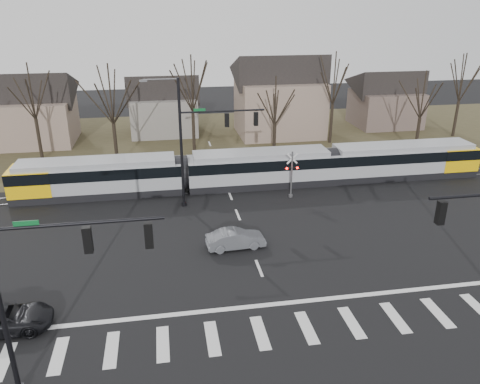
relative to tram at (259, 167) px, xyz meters
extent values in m
plane|color=black|center=(-2.89, -16.00, -1.72)|extent=(140.00, 140.00, 0.00)
cube|color=#38331E|center=(-2.89, 16.00, -1.71)|extent=(140.00, 28.00, 0.01)
cube|color=silver|center=(-16.09, -20.00, -1.71)|extent=(0.60, 2.60, 0.01)
cube|color=silver|center=(-13.69, -20.00, -1.71)|extent=(0.60, 2.60, 0.01)
cube|color=silver|center=(-11.29, -20.00, -1.71)|extent=(0.60, 2.60, 0.01)
cube|color=silver|center=(-8.89, -20.00, -1.71)|extent=(0.60, 2.60, 0.01)
cube|color=silver|center=(-6.49, -20.00, -1.71)|extent=(0.60, 2.60, 0.01)
cube|color=silver|center=(-4.09, -20.00, -1.71)|extent=(0.60, 2.60, 0.01)
cube|color=silver|center=(-1.69, -20.00, -1.71)|extent=(0.60, 2.60, 0.01)
cube|color=silver|center=(0.71, -20.00, -1.71)|extent=(0.60, 2.60, 0.01)
cube|color=silver|center=(3.11, -20.00, -1.71)|extent=(0.60, 2.60, 0.01)
cube|color=silver|center=(5.51, -20.00, -1.71)|extent=(0.60, 2.60, 0.01)
cube|color=silver|center=(7.91, -20.00, -1.71)|extent=(0.60, 2.60, 0.01)
cube|color=silver|center=(-2.89, -17.80, -1.71)|extent=(28.00, 0.35, 0.01)
cube|color=silver|center=(-2.89, -14.00, -1.71)|extent=(0.18, 2.00, 0.01)
cube|color=silver|center=(-2.89, -10.00, -1.71)|extent=(0.18, 2.00, 0.01)
cube|color=silver|center=(-2.89, -6.00, -1.71)|extent=(0.18, 2.00, 0.01)
cube|color=silver|center=(-2.89, -2.00, -1.71)|extent=(0.18, 2.00, 0.01)
cube|color=silver|center=(-2.89, 2.00, -1.71)|extent=(0.18, 2.00, 0.01)
cube|color=silver|center=(-2.89, 6.00, -1.71)|extent=(0.18, 2.00, 0.01)
cube|color=silver|center=(-2.89, 10.00, -1.71)|extent=(0.18, 2.00, 0.01)
cube|color=silver|center=(-2.89, 14.00, -1.71)|extent=(0.18, 2.00, 0.01)
cube|color=#59595E|center=(-2.89, -0.90, -1.69)|extent=(90.00, 0.12, 0.06)
cube|color=#59595E|center=(-2.89, 0.50, -1.69)|extent=(90.00, 0.12, 0.06)
cube|color=gray|center=(-13.83, 0.00, -0.14)|extent=(14.02, 3.02, 3.15)
cube|color=black|center=(-13.83, 0.00, 0.50)|extent=(14.04, 3.06, 0.92)
cube|color=yellow|center=(-19.11, 0.00, -0.04)|extent=(3.45, 3.08, 2.10)
cube|color=gray|center=(0.19, 0.00, -0.14)|extent=(12.94, 3.02, 3.15)
cube|color=black|center=(0.19, 0.00, 0.50)|extent=(12.96, 3.06, 0.92)
cube|color=gray|center=(13.67, 0.00, -0.14)|extent=(14.02, 3.02, 3.15)
cube|color=black|center=(13.67, 0.00, 0.50)|extent=(14.04, 3.06, 0.92)
cube|color=yellow|center=(18.96, 0.00, -0.04)|extent=(3.45, 3.08, 2.10)
imported|color=slate|center=(-3.89, -11.15, -1.07)|extent=(1.92, 4.12, 1.29)
imported|color=black|center=(-16.59, -17.59, -1.08)|extent=(2.31, 4.69, 1.28)
cylinder|color=black|center=(-11.64, -22.00, 5.88)|extent=(6.50, 0.14, 0.14)
cube|color=#0C5926|center=(-13.39, -22.00, 6.03)|extent=(0.90, 0.03, 0.22)
cube|color=black|center=(-11.31, -22.00, 5.18)|extent=(0.32, 0.32, 1.05)
sphere|color=#FF0C07|center=(-11.31, -22.00, 5.51)|extent=(0.22, 0.22, 0.22)
cube|color=black|center=(-9.04, -22.00, 5.18)|extent=(0.32, 0.32, 1.05)
sphere|color=#FF0C07|center=(-9.04, -22.00, 5.51)|extent=(0.22, 0.22, 0.22)
cube|color=black|center=(3.26, -22.00, 5.18)|extent=(0.32, 0.32, 1.05)
sphere|color=#FF0C07|center=(3.26, -22.00, 5.51)|extent=(0.22, 0.22, 0.22)
cylinder|color=black|center=(-6.89, -3.50, 3.38)|extent=(0.22, 0.22, 10.20)
cylinder|color=black|center=(-6.89, -3.50, -1.57)|extent=(0.44, 0.44, 0.30)
cylinder|color=black|center=(-3.64, -3.50, 5.88)|extent=(6.50, 0.14, 0.14)
cube|color=#0C5926|center=(-5.39, -3.50, 6.03)|extent=(0.90, 0.03, 0.22)
cube|color=black|center=(-3.31, -3.50, 5.18)|extent=(0.32, 0.32, 1.05)
sphere|color=#FF0C07|center=(-3.31, -3.50, 5.51)|extent=(0.22, 0.22, 0.22)
cube|color=black|center=(-1.04, -3.50, 5.18)|extent=(0.32, 0.32, 1.05)
sphere|color=#FF0C07|center=(-1.04, -3.50, 5.51)|extent=(0.22, 0.22, 0.22)
cube|color=#59595B|center=(-9.39, -3.50, 8.30)|extent=(0.55, 0.22, 0.14)
cylinder|color=#59595B|center=(2.11, -3.20, 0.28)|extent=(0.14, 0.14, 4.00)
cylinder|color=#59595B|center=(2.11, -3.20, -1.62)|extent=(0.36, 0.36, 0.20)
cube|color=silver|center=(2.11, -3.20, 1.68)|extent=(0.95, 0.04, 0.95)
cube|color=silver|center=(2.11, -3.20, 1.68)|extent=(0.95, 0.04, 0.95)
cube|color=black|center=(2.11, -3.20, 0.88)|extent=(1.00, 0.10, 0.12)
sphere|color=#FF0C07|center=(1.66, -3.28, 0.88)|extent=(0.18, 0.18, 0.18)
sphere|color=#FF0C07|center=(2.56, -3.28, 0.88)|extent=(0.18, 0.18, 0.18)
cube|color=#816B5D|center=(-22.89, 18.00, 0.78)|extent=(9.00, 8.00, 5.00)
cube|color=slate|center=(-7.89, 20.00, 0.53)|extent=(8.00, 7.00, 4.50)
cube|color=#816B5D|center=(6.11, 17.00, 1.53)|extent=(10.00, 8.00, 6.50)
cube|color=brown|center=(21.11, 19.00, 0.53)|extent=(8.00, 7.00, 4.50)
camera|label=1|loc=(-8.27, -38.47, 13.49)|focal=35.00mm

